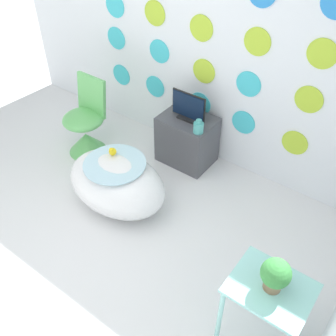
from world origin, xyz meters
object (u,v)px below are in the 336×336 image
(bathtub, at_px, (117,183))
(potted_plant_left, at_px, (276,274))
(tv, at_px, (188,108))
(vase, at_px, (199,127))
(chair, at_px, (86,130))

(bathtub, bearing_deg, potted_plant_left, -13.74)
(potted_plant_left, bearing_deg, tv, 138.74)
(bathtub, relative_size, vase, 7.16)
(vase, bearing_deg, chair, -162.27)
(bathtub, height_order, vase, vase)
(chair, height_order, vase, chair)
(chair, bearing_deg, vase, 17.73)
(tv, xyz_separation_m, vase, (0.20, -0.13, -0.06))
(vase, bearing_deg, bathtub, -114.78)
(vase, relative_size, potted_plant_left, 0.58)
(bathtub, height_order, potted_plant_left, potted_plant_left)
(bathtub, distance_m, chair, 0.87)
(chair, bearing_deg, bathtub, -26.62)
(bathtub, distance_m, vase, 0.89)
(bathtub, bearing_deg, tv, 80.67)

